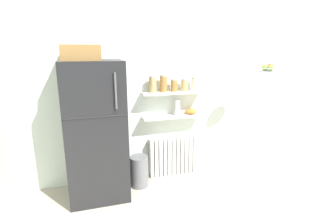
# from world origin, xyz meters

# --- Properties ---
(back_wall) EXTENTS (7.04, 0.10, 2.60)m
(back_wall) POSITION_xyz_m (0.00, 2.05, 1.30)
(back_wall) COLOR silver
(back_wall) RESTS_ON ground_plane
(refrigerator) EXTENTS (0.70, 0.68, 1.88)m
(refrigerator) POSITION_xyz_m (-1.17, 1.68, 0.89)
(refrigerator) COLOR black
(refrigerator) RESTS_ON ground_plane
(radiator) EXTENTS (0.71, 0.12, 0.58)m
(radiator) POSITION_xyz_m (-0.10, 1.92, 0.29)
(radiator) COLOR white
(radiator) RESTS_ON ground_plane
(wall_shelf_lower) EXTENTS (0.90, 0.22, 0.02)m
(wall_shelf_lower) POSITION_xyz_m (-0.10, 1.89, 0.91)
(wall_shelf_lower) COLOR white
(wall_shelf_upper) EXTENTS (0.90, 0.22, 0.02)m
(wall_shelf_upper) POSITION_xyz_m (-0.10, 1.89, 1.25)
(wall_shelf_upper) COLOR white
(storage_jar_0) EXTENTS (0.10, 0.10, 0.22)m
(storage_jar_0) POSITION_xyz_m (-0.40, 1.89, 1.37)
(storage_jar_0) COLOR tan
(storage_jar_0) RESTS_ON wall_shelf_upper
(storage_jar_1) EXTENTS (0.10, 0.10, 0.23)m
(storage_jar_1) POSITION_xyz_m (-0.25, 1.89, 1.38)
(storage_jar_1) COLOR olive
(storage_jar_1) RESTS_ON wall_shelf_upper
(storage_jar_2) EXTENTS (0.09, 0.09, 0.17)m
(storage_jar_2) POSITION_xyz_m (-0.10, 1.89, 1.35)
(storage_jar_2) COLOR olive
(storage_jar_2) RESTS_ON wall_shelf_upper
(storage_jar_3) EXTENTS (0.10, 0.10, 0.17)m
(storage_jar_3) POSITION_xyz_m (0.05, 1.89, 1.35)
(storage_jar_3) COLOR tan
(storage_jar_3) RESTS_ON wall_shelf_upper
(storage_jar_4) EXTENTS (0.10, 0.10, 0.19)m
(storage_jar_4) POSITION_xyz_m (0.21, 1.89, 1.36)
(storage_jar_4) COLOR beige
(storage_jar_4) RESTS_ON wall_shelf_upper
(vase) EXTENTS (0.09, 0.09, 0.22)m
(vase) POSITION_xyz_m (-0.05, 1.89, 1.04)
(vase) COLOR #B2ADA8
(vase) RESTS_ON wall_shelf_lower
(shelf_bowl) EXTENTS (0.17, 0.17, 0.08)m
(shelf_bowl) POSITION_xyz_m (0.16, 1.89, 0.96)
(shelf_bowl) COLOR orange
(shelf_bowl) RESTS_ON wall_shelf_lower
(trash_bin) EXTENTS (0.25, 0.25, 0.43)m
(trash_bin) POSITION_xyz_m (-0.65, 1.73, 0.21)
(trash_bin) COLOR slate
(trash_bin) RESTS_ON ground_plane
(hanging_fruit_basket) EXTENTS (0.33, 0.33, 0.10)m
(hanging_fruit_basket) POSITION_xyz_m (1.03, 1.40, 1.59)
(hanging_fruit_basket) COLOR #B2B2B7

